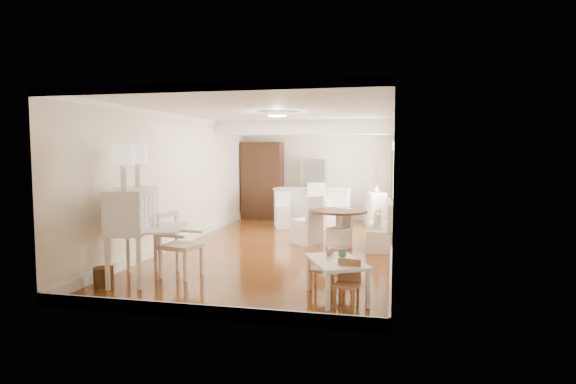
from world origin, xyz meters
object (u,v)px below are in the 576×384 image
at_px(breakfast_counter, 312,207).
at_px(slip_chair_far, 307,219).
at_px(gustavian_armchair, 181,245).
at_px(kids_table, 336,279).
at_px(kids_chair_c, 346,284).
at_px(wicker_basket, 103,277).
at_px(bar_stool_left, 283,210).
at_px(fridge, 325,190).
at_px(slip_chair_near, 339,228).
at_px(secretary_bureau, 133,235).
at_px(dining_table, 339,229).
at_px(kids_chair_b, 342,274).
at_px(bar_stool_right, 317,206).
at_px(kids_chair_a, 321,269).
at_px(sideboard, 375,209).
at_px(pantry_cabinet, 263,181).

bearing_deg(breakfast_counter, slip_chair_far, -83.12).
height_order(gustavian_armchair, slip_chair_far, slip_chair_far).
xyz_separation_m(kids_table, kids_chair_c, (0.18, -0.41, 0.05)).
bearing_deg(wicker_basket, bar_stool_left, 76.98).
height_order(gustavian_armchair, breakfast_counter, gustavian_armchair).
xyz_separation_m(kids_chair_c, fridge, (-1.39, 7.87, 0.58)).
distance_m(wicker_basket, breakfast_counter, 6.90).
relative_size(kids_table, slip_chair_near, 1.30).
xyz_separation_m(secretary_bureau, wicker_basket, (-0.26, -0.40, -0.58)).
xyz_separation_m(secretary_bureau, dining_table, (2.85, 3.29, -0.33)).
bearing_deg(wicker_basket, kids_chair_b, 8.41).
height_order(kids_chair_c, bar_stool_right, bar_stool_right).
bearing_deg(gustavian_armchair, bar_stool_left, 4.19).
bearing_deg(bar_stool_left, wicker_basket, -119.33).
bearing_deg(kids_chair_a, sideboard, -178.14).
distance_m(kids_chair_b, kids_chair_c, 0.78).
xyz_separation_m(kids_chair_b, kids_chair_c, (0.13, -0.77, 0.06)).
distance_m(gustavian_armchair, kids_chair_a, 2.35).
xyz_separation_m(dining_table, breakfast_counter, (-1.05, 2.88, 0.12)).
xyz_separation_m(wicker_basket, slip_chair_near, (3.12, 3.72, 0.27)).
distance_m(kids_chair_c, dining_table, 3.98).
bearing_deg(kids_chair_b, gustavian_armchair, -65.86).
bearing_deg(kids_chair_b, secretary_bureau, -58.03).
bearing_deg(slip_chair_near, gustavian_armchair, -95.62).
distance_m(wicker_basket, kids_table, 3.48).
distance_m(kids_chair_c, slip_chair_far, 4.44).
xyz_separation_m(slip_chair_far, sideboard, (1.38, 2.82, -0.07)).
bearing_deg(secretary_bureau, kids_chair_a, -12.06).
height_order(secretary_bureau, kids_chair_b, secretary_bureau).
distance_m(kids_chair_c, breakfast_counter, 7.01).
bearing_deg(kids_chair_a, slip_chair_far, -159.69).
distance_m(wicker_basket, slip_chair_near, 4.86).
bearing_deg(slip_chair_far, pantry_cabinet, -117.95).
bearing_deg(secretary_bureau, sideboard, 47.25).
relative_size(kids_table, kids_chair_a, 1.68).
relative_size(dining_table, fridge, 0.65).
bearing_deg(fridge, kids_chair_c, -80.01).
relative_size(gustavian_armchair, kids_chair_c, 1.65).
distance_m(secretary_bureau, sideboard, 7.31).
distance_m(kids_chair_a, slip_chair_far, 3.59).
distance_m(gustavian_armchair, fridge, 6.99).
height_order(kids_table, kids_chair_b, kids_table).
bearing_deg(gustavian_armchair, bar_stool_right, -5.13).
bearing_deg(secretary_bureau, breakfast_counter, 59.55).
relative_size(breakfast_counter, bar_stool_right, 1.72).
bearing_deg(kids_chair_a, fridge, -165.61).
relative_size(secretary_bureau, kids_chair_a, 2.29).
relative_size(secretary_bureau, sideboard, 1.49).
relative_size(kids_chair_b, bar_stool_left, 0.53).
xyz_separation_m(bar_stool_right, fridge, (-0.01, 1.58, 0.30)).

